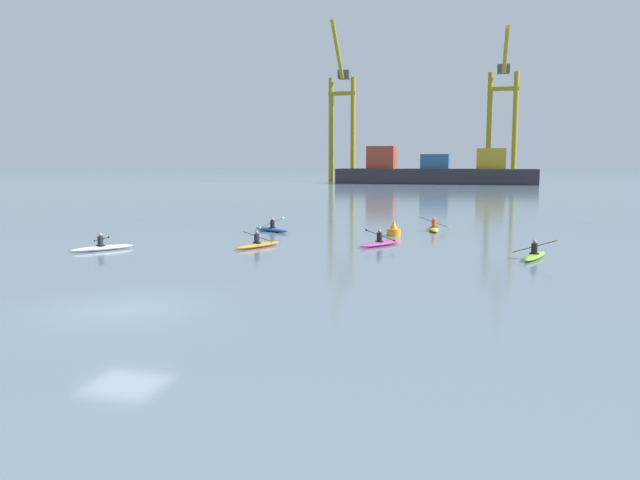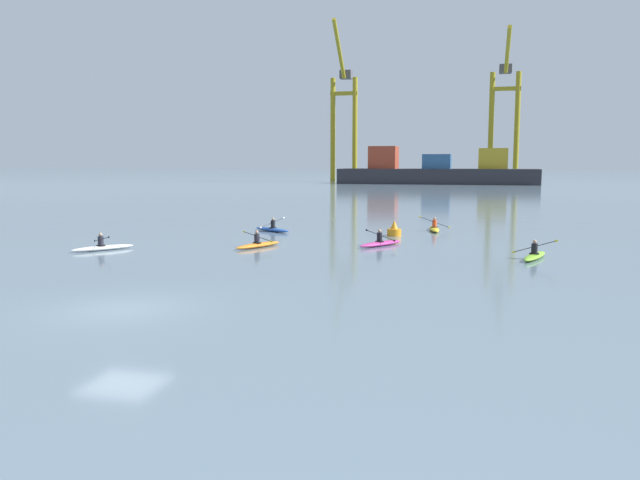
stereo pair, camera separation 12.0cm
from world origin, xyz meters
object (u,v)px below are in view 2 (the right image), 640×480
object	(u,v)px
container_barge	(436,172)
kayak_magenta	(380,243)
channel_buoy	(394,230)
kayak_lime	(535,255)
kayak_orange	(258,244)
gantry_crane_west_mid	(505,108)
kayak_white	(103,247)
kayak_blue	(272,229)
gantry_crane_west	(344,110)
kayak_yellow	(434,228)

from	to	relation	value
container_barge	kayak_magenta	bearing A→B (deg)	-88.08
container_barge	kayak_magenta	world-z (taller)	container_barge
channel_buoy	kayak_lime	distance (m)	11.31
channel_buoy	kayak_orange	world-z (taller)	channel_buoy
gantry_crane_west_mid	channel_buoy	xyz separation A→B (m)	(-10.77, -114.61, -16.74)
kayak_white	kayak_blue	size ratio (longest dim) A/B	0.97
kayak_lime	kayak_magenta	xyz separation A→B (m)	(-8.02, 2.94, 0.00)
gantry_crane_west	kayak_lime	distance (m)	126.58
kayak_orange	kayak_blue	world-z (taller)	same
kayak_orange	kayak_lime	size ratio (longest dim) A/B	0.98
container_barge	kayak_white	world-z (taller)	container_barge
gantry_crane_west	kayak_lime	bearing A→B (deg)	-73.92
container_barge	gantry_crane_west	world-z (taller)	gantry_crane_west
gantry_crane_west_mid	channel_buoy	bearing A→B (deg)	-95.37
kayak_lime	kayak_blue	size ratio (longest dim) A/B	1.07
gantry_crane_west_mid	kayak_white	distance (m)	128.69
kayak_white	kayak_orange	size ratio (longest dim) A/B	0.92
kayak_yellow	kayak_orange	bearing A→B (deg)	-129.06
kayak_yellow	gantry_crane_west	bearing A→B (deg)	104.99
container_barge	kayak_magenta	xyz separation A→B (m)	(3.55, -105.61, -2.49)
kayak_orange	kayak_magenta	xyz separation A→B (m)	(6.49, 2.24, -0.00)
kayak_yellow	kayak_white	world-z (taller)	kayak_yellow
gantry_crane_west	kayak_lime	xyz separation A→B (m)	(34.74, -120.52, -16.98)
kayak_white	kayak_orange	distance (m)	8.30
kayak_white	kayak_lime	bearing A→B (deg)	6.16
container_barge	kayak_lime	distance (m)	109.20
gantry_crane_west	kayak_white	xyz separation A→B (m)	(12.52, -122.92, -16.98)
container_barge	kayak_lime	world-z (taller)	container_barge
kayak_orange	kayak_magenta	distance (m)	6.87
channel_buoy	kayak_white	world-z (taller)	channel_buoy
gantry_crane_west_mid	kayak_magenta	xyz separation A→B (m)	(-10.89, -119.74, -16.93)
kayak_orange	kayak_white	bearing A→B (deg)	-158.10
gantry_crane_west	kayak_white	size ratio (longest dim) A/B	11.83
gantry_crane_west_mid	kayak_lime	size ratio (longest dim) A/B	9.73
gantry_crane_west_mid	kayak_lime	xyz separation A→B (m)	(-2.87, -122.69, -16.93)
gantry_crane_west_mid	kayak_yellow	world-z (taller)	gantry_crane_west_mid
kayak_blue	kayak_yellow	bearing A→B (deg)	15.81
container_barge	channel_buoy	xyz separation A→B (m)	(3.66, -100.47, -2.30)
kayak_blue	kayak_orange	bearing A→B (deg)	-77.28
kayak_blue	kayak_lime	bearing A→B (deg)	-27.95
container_barge	kayak_blue	distance (m)	100.04
kayak_white	kayak_magenta	size ratio (longest dim) A/B	0.97
kayak_yellow	kayak_orange	size ratio (longest dim) A/B	1.03
container_barge	kayak_white	bearing A→B (deg)	-95.48
gantry_crane_west_mid	kayak_blue	world-z (taller)	gantry_crane_west_mid
channel_buoy	kayak_yellow	distance (m)	4.28
channel_buoy	kayak_magenta	bearing A→B (deg)	-91.27
kayak_yellow	kayak_orange	xyz separation A→B (m)	(-8.91, -10.99, 0.00)
kayak_yellow	kayak_lime	bearing A→B (deg)	-64.39
gantry_crane_west_mid	kayak_white	bearing A→B (deg)	-101.34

